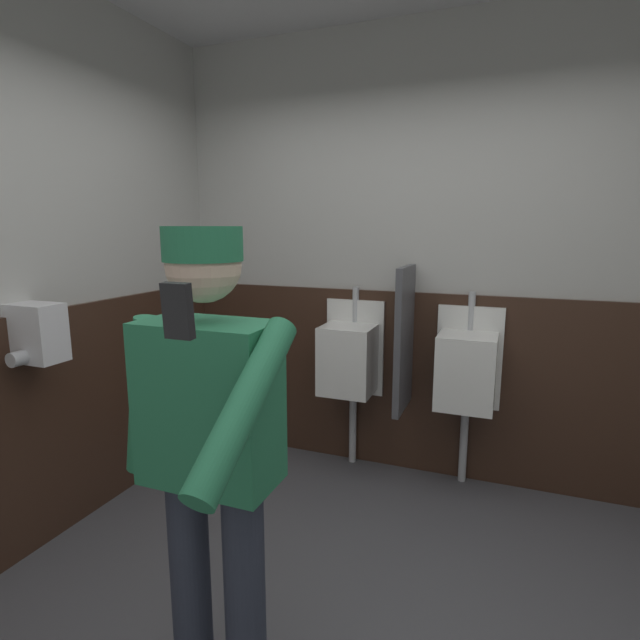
% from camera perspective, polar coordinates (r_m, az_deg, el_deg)
% --- Properties ---
extents(wall_back, '(3.86, 0.12, 2.88)m').
position_cam_1_polar(wall_back, '(3.33, 11.18, 7.08)').
color(wall_back, '#B2B2AD').
rests_on(wall_back, ground_plane).
extents(wainscot_band_back, '(3.26, 0.03, 1.22)m').
position_cam_1_polar(wainscot_band_back, '(3.40, 10.45, -7.08)').
color(wainscot_band_back, '#382319').
rests_on(wainscot_band_back, ground_plane).
extents(wainscot_band_left, '(0.03, 3.31, 1.22)m').
position_cam_1_polar(wainscot_band_left, '(2.88, -31.82, -11.83)').
color(wainscot_band_left, '#382319').
rests_on(wainscot_band_left, ground_plane).
extents(urinal_left, '(0.40, 0.34, 1.24)m').
position_cam_1_polar(urinal_left, '(3.31, 3.41, -4.36)').
color(urinal_left, white).
rests_on(urinal_left, ground_plane).
extents(urinal_middle, '(0.40, 0.34, 1.24)m').
position_cam_1_polar(urinal_middle, '(3.17, 16.47, -5.45)').
color(urinal_middle, white).
rests_on(urinal_middle, ground_plane).
extents(privacy_divider_panel, '(0.04, 0.40, 0.90)m').
position_cam_1_polar(privacy_divider_panel, '(3.11, 9.63, -2.18)').
color(privacy_divider_panel, '#4C4C51').
extents(person, '(0.66, 0.60, 1.63)m').
position_cam_1_polar(person, '(1.69, -12.61, -12.64)').
color(person, '#2D3342').
rests_on(person, ground_plane).
extents(cell_phone, '(0.06, 0.03, 0.11)m').
position_cam_1_polar(cell_phone, '(0.99, -16.00, 1.00)').
color(cell_phone, black).
extents(hand_dryer, '(0.24, 0.23, 0.28)m').
position_cam_1_polar(hand_dryer, '(2.72, -29.75, -1.38)').
color(hand_dryer, silver).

